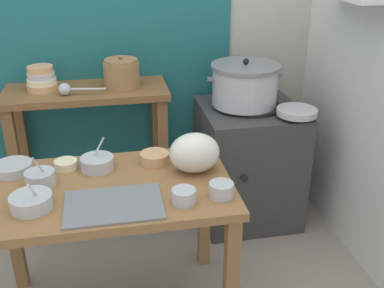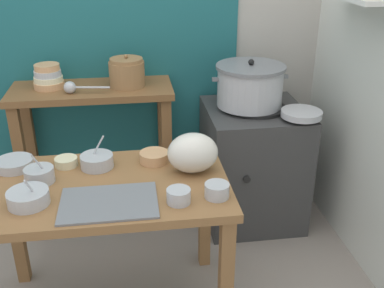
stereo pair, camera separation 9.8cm
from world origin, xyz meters
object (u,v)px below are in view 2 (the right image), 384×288
object	(u,v)px
plastic_bag	(193,153)
prep_bowl_0	(28,197)
prep_bowl_3	(154,156)
prep_bowl_7	(217,190)
bowl_stack_enamel	(48,77)
serving_tray	(109,203)
prep_table	(107,205)
clay_pot	(127,72)
back_shelf_table	(94,122)
stove_block	(252,164)
ladle	(72,87)
prep_bowl_4	(14,163)
steamer_pot	(250,85)
prep_bowl_6	(66,161)
prep_bowl_1	(39,174)
wide_pan	(301,114)
prep_bowl_5	(97,161)
prep_bowl_2	(179,195)

from	to	relation	value
plastic_bag	prep_bowl_0	world-z (taller)	plastic_bag
prep_bowl_3	prep_bowl_7	xyz separation A→B (m)	(0.24, -0.37, 0.01)
bowl_stack_enamel	serving_tray	bearing A→B (deg)	-71.31
prep_table	clay_pot	xyz separation A→B (m)	(0.12, 0.86, 0.37)
plastic_bag	prep_bowl_7	bearing A→B (deg)	-74.41
back_shelf_table	clay_pot	bearing A→B (deg)	0.00
stove_block	ladle	distance (m)	1.22
prep_bowl_4	stove_block	bearing A→B (deg)	21.32
serving_tray	plastic_bag	size ratio (longest dim) A/B	1.70
back_shelf_table	prep_bowl_4	size ratio (longest dim) A/B	5.42
plastic_bag	clay_pot	bearing A→B (deg)	109.56
serving_tray	ladle	bearing A→B (deg)	102.96
steamer_pot	ladle	xyz separation A→B (m)	(-1.04, 0.02, 0.03)
prep_bowl_4	prep_bowl_6	bearing A→B (deg)	-2.14
prep_bowl_0	prep_bowl_7	world-z (taller)	prep_bowl_0
back_shelf_table	prep_bowl_3	size ratio (longest dim) A/B	6.84
back_shelf_table	prep_bowl_6	xyz separation A→B (m)	(-0.10, -0.65, 0.06)
steamer_pot	clay_pot	world-z (taller)	clay_pot
clay_pot	plastic_bag	world-z (taller)	clay_pot
prep_bowl_0	prep_bowl_1	bearing A→B (deg)	84.93
clay_pot	plastic_bag	xyz separation A→B (m)	(0.28, -0.79, -0.17)
wide_pan	prep_bowl_5	world-z (taller)	prep_bowl_5
steamer_pot	ladle	size ratio (longest dim) A/B	1.77
ladle	plastic_bag	distance (m)	0.93
back_shelf_table	serving_tray	world-z (taller)	back_shelf_table
back_shelf_table	prep_bowl_1	size ratio (longest dim) A/B	5.97
serving_tray	prep_bowl_0	bearing A→B (deg)	172.16
prep_table	plastic_bag	world-z (taller)	plastic_bag
plastic_bag	prep_bowl_0	size ratio (longest dim) A/B	1.38
clay_pot	prep_bowl_7	bearing A→B (deg)	-71.36
clay_pot	plastic_bag	distance (m)	0.86
prep_table	prep_bowl_4	world-z (taller)	prep_bowl_4
stove_block	prep_bowl_2	world-z (taller)	same
prep_bowl_3	prep_bowl_6	xyz separation A→B (m)	(-0.42, 0.02, -0.00)
prep_bowl_4	prep_bowl_6	distance (m)	0.24
prep_bowl_1	prep_bowl_5	xyz separation A→B (m)	(0.25, 0.11, -0.00)
steamer_pot	serving_tray	size ratio (longest dim) A/B	1.16
steamer_pot	prep_bowl_6	xyz separation A→B (m)	(-1.04, -0.54, -0.16)
ladle	prep_bowl_2	world-z (taller)	ladle
ladle	prep_bowl_6	bearing A→B (deg)	-89.40
plastic_bag	prep_bowl_1	world-z (taller)	plastic_bag
back_shelf_table	plastic_bag	xyz separation A→B (m)	(0.50, -0.79, 0.14)
bowl_stack_enamel	prep_bowl_4	size ratio (longest dim) A/B	1.00
bowl_stack_enamel	prep_bowl_5	bearing A→B (deg)	-67.60
back_shelf_table	stove_block	bearing A→B (deg)	-7.54
clay_pot	prep_bowl_3	world-z (taller)	clay_pot
prep_bowl_7	clay_pot	bearing A→B (deg)	108.64
plastic_bag	prep_bowl_0	bearing A→B (deg)	-164.94
steamer_pot	wide_pan	size ratio (longest dim) A/B	1.97
prep_bowl_4	prep_bowl_7	xyz separation A→B (m)	(0.90, -0.39, 0.01)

